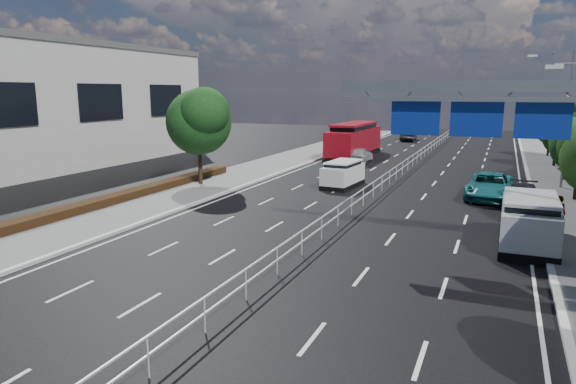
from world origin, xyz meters
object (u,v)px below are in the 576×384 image
at_px(parked_car_teal, 489,186).
at_px(overhead_gantry, 497,112).
at_px(parked_car_dark, 523,197).
at_px(pedestrian_a, 558,214).
at_px(red_bus, 354,139).
at_px(silver_minivan, 529,222).
at_px(near_car_dark, 409,135).
at_px(near_car_silver, 360,155).
at_px(white_minivan, 343,174).

bearing_deg(parked_car_teal, overhead_gantry, -86.52).
xyz_separation_m(overhead_gantry, parked_car_dark, (1.56, 8.95, -4.96)).
bearing_deg(pedestrian_a, overhead_gantry, 55.51).
xyz_separation_m(red_bus, silver_minivan, (14.79, -26.05, -0.68)).
height_order(overhead_gantry, near_car_dark, overhead_gantry).
distance_m(near_car_silver, parked_car_dark, 19.77).
bearing_deg(white_minivan, parked_car_dark, -7.29).
relative_size(parked_car_teal, parked_car_dark, 1.25).
bearing_deg(near_car_dark, silver_minivan, 102.91).
height_order(silver_minivan, pedestrian_a, silver_minivan).
distance_m(white_minivan, near_car_dark, 34.98).
xyz_separation_m(silver_minivan, parked_car_teal, (-1.80, 9.78, -0.29)).
height_order(red_bus, parked_car_teal, red_bus).
height_order(red_bus, near_car_silver, red_bus).
bearing_deg(red_bus, near_car_silver, -64.74).
distance_m(red_bus, near_car_dark, 19.19).
xyz_separation_m(white_minivan, parked_car_teal, (9.32, -0.37, -0.10)).
height_order(white_minivan, parked_car_dark, white_minivan).
xyz_separation_m(overhead_gantry, pedestrian_a, (2.86, 3.63, -4.63)).
bearing_deg(near_car_silver, overhead_gantry, 116.35).
relative_size(overhead_gantry, parked_car_dark, 2.31).
distance_m(near_car_dark, pedestrian_a, 44.90).
bearing_deg(red_bus, near_car_dark, 84.70).
height_order(overhead_gantry, red_bus, overhead_gantry).
bearing_deg(pedestrian_a, silver_minivan, 65.76).
height_order(white_minivan, near_car_silver, white_minivan).
distance_m(parked_car_dark, pedestrian_a, 5.49).
bearing_deg(parked_car_dark, white_minivan, 169.65).
relative_size(near_car_dark, silver_minivan, 0.91).
bearing_deg(near_car_silver, silver_minivan, 120.57).
bearing_deg(red_bus, overhead_gantry, -63.19).
bearing_deg(silver_minivan, parked_car_teal, 100.82).
bearing_deg(parked_car_dark, parked_car_teal, 133.50).
distance_m(white_minivan, parked_car_teal, 9.33).
bearing_deg(overhead_gantry, white_minivan, 130.14).
xyz_separation_m(overhead_gantry, silver_minivan, (1.56, 1.18, -4.55)).
distance_m(near_car_dark, silver_minivan, 46.86).
bearing_deg(white_minivan, pedestrian_a, -26.99).
distance_m(near_car_silver, silver_minivan, 26.08).
distance_m(white_minivan, pedestrian_a, 14.62).
bearing_deg(parked_car_teal, pedestrian_a, -64.88).
bearing_deg(parked_car_teal, red_bus, 130.83).
distance_m(red_bus, pedestrian_a, 28.58).
relative_size(overhead_gantry, silver_minivan, 1.98).
relative_size(parked_car_teal, pedestrian_a, 3.29).
xyz_separation_m(near_car_dark, silver_minivan, (12.72, -45.10, 0.27)).
bearing_deg(red_bus, silver_minivan, -59.52).
height_order(near_car_dark, pedestrian_a, pedestrian_a).
xyz_separation_m(near_car_silver, silver_minivan, (13.18, -22.50, 0.37)).
height_order(white_minivan, red_bus, red_bus).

